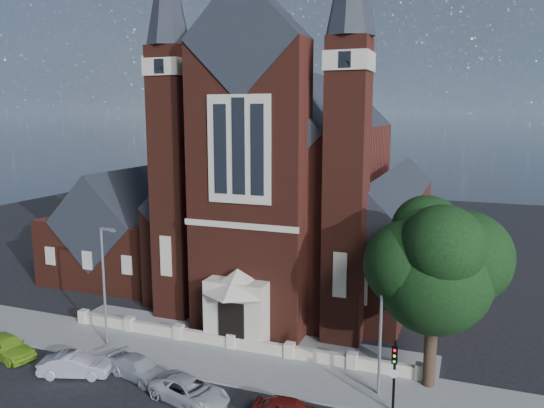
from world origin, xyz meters
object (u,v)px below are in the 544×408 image
at_px(street_lamp_left, 105,280).
at_px(car_silver_a, 75,365).
at_px(street_tree, 436,270).
at_px(car_white_suv, 190,391).
at_px(parish_hall, 130,234).
at_px(street_lamp_right, 383,317).
at_px(traffic_signal, 394,368).
at_px(car_lime_van, 7,346).
at_px(church, 307,192).
at_px(car_silver_b, 139,368).

xyz_separation_m(street_lamp_left, car_silver_a, (0.83, -4.06, -3.92)).
xyz_separation_m(street_tree, car_white_suv, (-11.95, -5.95, -6.31)).
distance_m(parish_hall, street_lamp_right, 29.62).
distance_m(traffic_signal, car_white_suv, 10.86).
bearing_deg(car_silver_a, car_lime_van, 67.17).
bearing_deg(church, street_lamp_right, -61.96).
height_order(church, parish_hall, church).
distance_m(church, car_silver_a, 25.21).
height_order(church, car_white_suv, church).
bearing_deg(traffic_signal, car_lime_van, -174.97).
bearing_deg(street_lamp_left, car_lime_van, -143.27).
xyz_separation_m(parish_hall, street_lamp_right, (26.09, -14.00, 0.59)).
distance_m(church, street_tree, 21.38).
bearing_deg(street_lamp_left, street_tree, 4.76).
distance_m(traffic_signal, car_lime_van, 23.99).
bearing_deg(car_silver_b, car_silver_a, 124.06).
distance_m(street_lamp_left, car_silver_b, 6.70).
bearing_deg(car_silver_b, church, 8.44).
bearing_deg(car_lime_van, car_white_suv, -80.48).
height_order(car_lime_van, car_silver_b, car_lime_van).
height_order(church, traffic_signal, church).
height_order(parish_hall, car_white_suv, parish_hall).
bearing_deg(car_lime_van, traffic_signal, -73.03).
bearing_deg(church, traffic_signal, -61.80).
distance_m(street_lamp_left, street_lamp_right, 18.00).
xyz_separation_m(parish_hall, car_white_suv, (16.65, -18.24, -3.36)).
bearing_deg(street_lamp_left, street_lamp_right, 0.00).
bearing_deg(church, street_tree, -53.83).
bearing_deg(street_tree, car_silver_b, -163.76).
relative_size(street_lamp_left, car_silver_b, 1.91).
relative_size(traffic_signal, car_silver_b, 0.94).
bearing_deg(church, car_lime_van, -119.57).
relative_size(church, car_silver_b, 8.23).
bearing_deg(street_tree, street_lamp_left, -175.24).
height_order(church, street_tree, church).
bearing_deg(car_silver_a, traffic_signal, -101.10).
relative_size(car_silver_b, car_white_suv, 0.91).
bearing_deg(street_tree, traffic_signal, -115.95).
bearing_deg(street_lamp_right, car_silver_a, -166.69).
bearing_deg(street_lamp_right, parish_hall, 151.78).
height_order(church, car_silver_a, church).
bearing_deg(traffic_signal, street_lamp_left, 175.24).
bearing_deg(street_tree, church, 126.17).
bearing_deg(street_lamp_right, car_lime_van, -170.90).
height_order(street_tree, street_lamp_left, street_tree).
relative_size(traffic_signal, car_lime_van, 0.92).
height_order(car_silver_a, car_silver_b, car_silver_a).
bearing_deg(car_silver_a, car_silver_b, -92.15).
distance_m(parish_hall, traffic_signal, 31.20).
xyz_separation_m(church, street_lamp_right, (10.09, -18.94, -3.59)).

